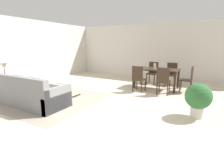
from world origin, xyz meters
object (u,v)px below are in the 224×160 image
at_px(dining_chair_near_left, 138,77).
at_px(dining_chair_far_right, 171,73).
at_px(book_on_ottoman, 62,83).
at_px(dining_chair_head_east, 189,78).
at_px(dining_table, 157,71).
at_px(dining_chair_near_right, 163,79).
at_px(ottoman_table, 64,88).
at_px(potted_plant, 198,98).
at_px(side_table, 6,83).
at_px(table_lamp, 4,66).
at_px(dining_chair_far_left, 153,71).
at_px(vase_centerpiece, 155,66).
at_px(couch, 30,95).

height_order(dining_chair_near_left, dining_chair_far_right, same).
bearing_deg(book_on_ottoman, dining_chair_head_east, 34.48).
xyz_separation_m(dining_table, dining_chair_near_right, (0.43, -0.77, -0.14)).
distance_m(ottoman_table, potted_plant, 4.00).
height_order(side_table, table_lamp, table_lamp).
distance_m(side_table, dining_chair_near_left, 4.36).
bearing_deg(dining_chair_far_left, dining_chair_far_right, 3.74).
xyz_separation_m(dining_chair_head_east, book_on_ottoman, (-3.56, -2.44, -0.10)).
height_order(dining_chair_near_left, dining_chair_head_east, same).
distance_m(table_lamp, vase_centerpiece, 5.12).
relative_size(table_lamp, dining_table, 0.33).
distance_m(side_table, vase_centerpiece, 5.13).
distance_m(couch, side_table, 1.38).
bearing_deg(book_on_ottoman, couch, -96.08).
bearing_deg(book_on_ottoman, potted_plant, 2.82).
xyz_separation_m(dining_chair_near_right, dining_chair_far_right, (-0.04, 1.61, 0.00)).
bearing_deg(vase_centerpiece, table_lamp, -138.49).
relative_size(dining_table, vase_centerpiece, 7.92).
distance_m(side_table, dining_chair_far_left, 5.50).
bearing_deg(dining_table, dining_chair_far_left, 115.51).
bearing_deg(book_on_ottoman, vase_centerpiece, 45.89).
relative_size(dining_chair_head_east, vase_centerpiece, 4.58).
bearing_deg(dining_chair_head_east, ottoman_table, -146.30).
relative_size(table_lamp, dining_chair_near_right, 0.57).
xyz_separation_m(dining_chair_near_right, book_on_ottoman, (-2.85, -1.69, -0.10)).
xyz_separation_m(couch, potted_plant, (4.10, 1.31, 0.18)).
xyz_separation_m(side_table, potted_plant, (5.46, 1.16, 0.02)).
relative_size(side_table, dining_table, 0.36).
bearing_deg(book_on_ottoman, dining_table, 45.47).
bearing_deg(table_lamp, dining_chair_far_right, 44.87).
relative_size(couch, dining_chair_head_east, 2.31).
distance_m(couch, potted_plant, 4.30).
bearing_deg(dining_chair_far_right, side_table, -135.13).
relative_size(couch, table_lamp, 4.06).
distance_m(dining_chair_near_right, dining_chair_far_left, 1.76).
bearing_deg(book_on_ottoman, dining_chair_far_left, 57.89).
bearing_deg(table_lamp, dining_chair_far_left, 50.15).
distance_m(table_lamp, dining_chair_far_right, 6.08).
height_order(dining_table, dining_chair_near_left, dining_chair_near_left).
height_order(dining_table, dining_chair_near_right, dining_chair_near_right).
height_order(dining_table, vase_centerpiece, vase_centerpiece).
relative_size(couch, dining_chair_far_left, 2.31).
height_order(ottoman_table, book_on_ottoman, book_on_ottoman).
xyz_separation_m(dining_chair_near_left, vase_centerpiece, (0.36, 0.75, 0.34)).
bearing_deg(couch, vase_centerpiece, 55.07).
xyz_separation_m(dining_chair_near_left, dining_chair_head_east, (1.57, 0.77, 0.00)).
bearing_deg(vase_centerpiece, book_on_ottoman, -134.11).
relative_size(dining_chair_head_east, potted_plant, 1.15).
bearing_deg(vase_centerpiece, ottoman_table, -135.02).
height_order(couch, side_table, couch).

